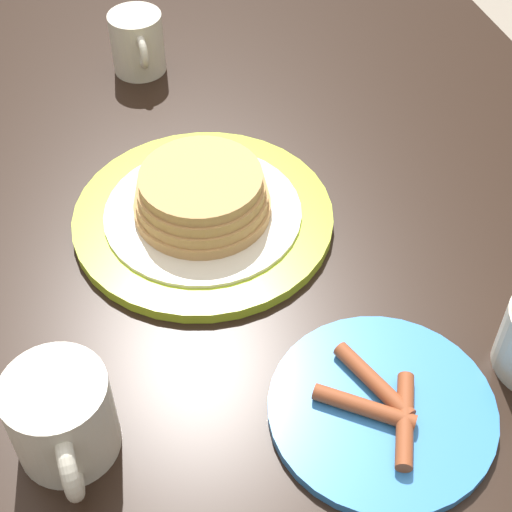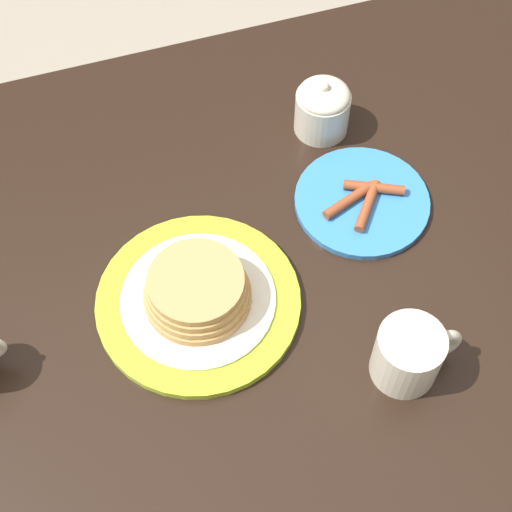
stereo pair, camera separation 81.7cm
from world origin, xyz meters
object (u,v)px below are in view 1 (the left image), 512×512
(creamer_pitcher, at_px, (137,41))
(pancake_plate, at_px, (202,205))
(coffee_mug, at_px, (62,419))
(side_plate_bacon, at_px, (382,409))

(creamer_pitcher, bearing_deg, pancake_plate, 1.25)
(creamer_pitcher, bearing_deg, coffee_mug, -17.48)
(creamer_pitcher, bearing_deg, side_plate_bacon, 9.23)
(pancake_plate, distance_m, coffee_mug, 0.28)
(side_plate_bacon, xyz_separation_m, creamer_pitcher, (-0.56, -0.09, 0.03))
(side_plate_bacon, bearing_deg, coffee_mug, -100.29)
(coffee_mug, bearing_deg, side_plate_bacon, 79.71)
(side_plate_bacon, height_order, creamer_pitcher, creamer_pitcher)
(pancake_plate, bearing_deg, coffee_mug, -37.13)
(pancake_plate, relative_size, creamer_pitcher, 2.65)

